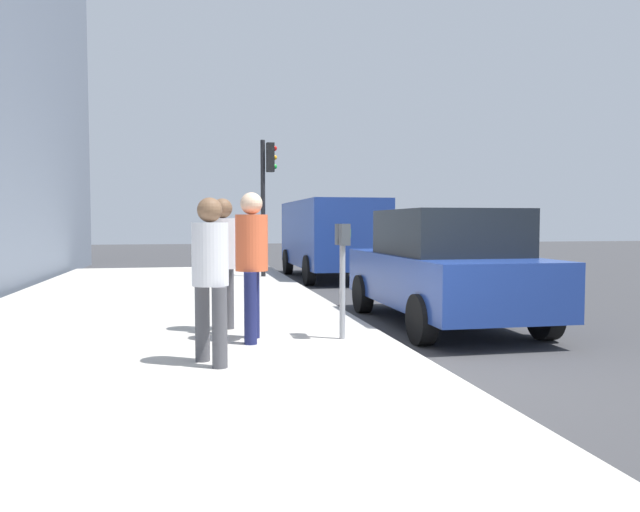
# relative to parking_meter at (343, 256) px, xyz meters

# --- Properties ---
(ground_plane) EXTENTS (80.00, 80.00, 0.00)m
(ground_plane) POSITION_rel_parking_meter_xyz_m (-1.33, -0.62, -1.17)
(ground_plane) COLOR #38383A
(ground_plane) RESTS_ON ground
(sidewalk_slab) EXTENTS (28.00, 6.00, 0.15)m
(sidewalk_slab) POSITION_rel_parking_meter_xyz_m (-1.33, 2.38, -1.09)
(sidewalk_slab) COLOR #B7B2A8
(sidewalk_slab) RESTS_ON ground_plane
(parking_meter) EXTENTS (0.36, 0.12, 1.41)m
(parking_meter) POSITION_rel_parking_meter_xyz_m (0.00, 0.00, 0.00)
(parking_meter) COLOR gray
(parking_meter) RESTS_ON sidewalk_slab
(pedestrian_at_meter) EXTENTS (0.53, 0.39, 1.78)m
(pedestrian_at_meter) POSITION_rel_parking_meter_xyz_m (0.09, 1.10, 0.04)
(pedestrian_at_meter) COLOR #191E4C
(pedestrian_at_meter) RESTS_ON sidewalk_slab
(pedestrian_bystander) EXTENTS (0.48, 0.36, 1.67)m
(pedestrian_bystander) POSITION_rel_parking_meter_xyz_m (-1.03, 1.61, -0.05)
(pedestrian_bystander) COLOR #47474C
(pedestrian_bystander) RESTS_ON sidewalk_slab
(parking_officer) EXTENTS (0.50, 0.38, 1.74)m
(parking_officer) POSITION_rel_parking_meter_xyz_m (0.83, 1.41, 0.01)
(parking_officer) COLOR #47474C
(parking_officer) RESTS_ON sidewalk_slab
(parked_sedan_near) EXTENTS (4.41, 1.99, 1.77)m
(parked_sedan_near) POSITION_rel_parking_meter_xyz_m (1.50, -1.97, -0.27)
(parked_sedan_near) COLOR navy
(parked_sedan_near) RESTS_ON ground_plane
(parked_van_far) EXTENTS (5.21, 2.15, 2.18)m
(parked_van_far) POSITION_rel_parking_meter_xyz_m (9.39, -1.97, 0.09)
(parked_van_far) COLOR navy
(parked_van_far) RESTS_ON ground_plane
(traffic_signal) EXTENTS (0.24, 0.44, 3.60)m
(traffic_signal) POSITION_rel_parking_meter_xyz_m (8.83, -0.11, 1.41)
(traffic_signal) COLOR black
(traffic_signal) RESTS_ON sidewalk_slab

